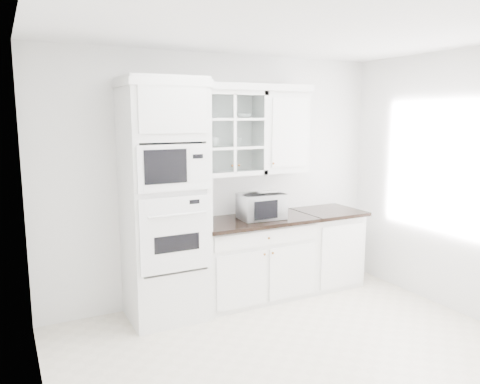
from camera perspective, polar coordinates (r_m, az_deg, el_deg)
ground at (r=4.19m, az=8.30°, el=-19.83°), size 4.00×3.50×0.01m
room_shell at (r=4.03m, az=5.33°, el=5.56°), size 4.00×3.50×2.70m
oven_column at (r=4.67m, az=-9.19°, el=-1.15°), size 0.76×0.68×2.40m
base_cabinet_run at (r=5.28m, az=1.71°, el=-8.06°), size 1.32×0.67×0.92m
extra_base_cabinet at (r=5.81m, az=10.43°, el=-6.57°), size 0.72×0.67×0.92m
upper_cabinet_glass at (r=5.05m, az=-1.48°, el=7.17°), size 0.80×0.33×0.90m
upper_cabinet_solid at (r=5.37m, az=5.07°, el=7.27°), size 0.55×0.33×0.90m
crown_molding at (r=4.98m, az=-2.49°, el=12.72°), size 2.14×0.38×0.07m
countertop_microwave at (r=5.13m, az=2.56°, el=-1.69°), size 0.51×0.44×0.28m
bowl_a at (r=4.95m, az=-3.89°, el=9.30°), size 0.28×0.28×0.06m
bowl_b at (r=5.13m, az=0.49°, el=9.29°), size 0.20×0.20×0.05m
cup_a at (r=4.97m, az=-3.27°, el=6.13°), size 0.17×0.17×0.11m
cup_b at (r=5.09m, az=-0.35°, el=6.14°), size 0.12×0.12×0.09m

